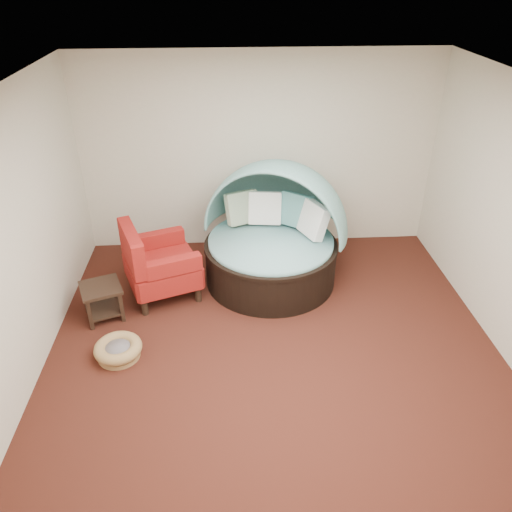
{
  "coord_description": "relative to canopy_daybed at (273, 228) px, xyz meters",
  "views": [
    {
      "loc": [
        -0.47,
        -4.25,
        3.76
      ],
      "look_at": [
        -0.16,
        0.6,
        0.86
      ],
      "focal_mm": 35.0,
      "sensor_mm": 36.0,
      "label": 1
    }
  ],
  "objects": [
    {
      "name": "floor",
      "position": [
        -0.12,
        -1.5,
        -0.74
      ],
      "size": [
        5.0,
        5.0,
        0.0
      ],
      "primitive_type": "plane",
      "color": "#4B1F15",
      "rests_on": "ground"
    },
    {
      "name": "wall_back",
      "position": [
        -0.12,
        1.0,
        0.66
      ],
      "size": [
        5.0,
        0.0,
        5.0
      ],
      "primitive_type": "plane",
      "rotation": [
        1.57,
        0.0,
        0.0
      ],
      "color": "beige",
      "rests_on": "floor"
    },
    {
      "name": "wall_front",
      "position": [
        -0.12,
        -4.0,
        0.66
      ],
      "size": [
        5.0,
        0.0,
        5.0
      ],
      "primitive_type": "plane",
      "rotation": [
        -1.57,
        0.0,
        0.0
      ],
      "color": "beige",
      "rests_on": "floor"
    },
    {
      "name": "wall_left",
      "position": [
        -2.62,
        -1.5,
        0.66
      ],
      "size": [
        0.0,
        5.0,
        5.0
      ],
      "primitive_type": "plane",
      "rotation": [
        1.57,
        0.0,
        1.57
      ],
      "color": "beige",
      "rests_on": "floor"
    },
    {
      "name": "ceiling",
      "position": [
        -0.12,
        -1.5,
        2.06
      ],
      "size": [
        5.0,
        5.0,
        0.0
      ],
      "primitive_type": "plane",
      "rotation": [
        3.14,
        0.0,
        0.0
      ],
      "color": "white",
      "rests_on": "wall_back"
    },
    {
      "name": "canopy_daybed",
      "position": [
        0.0,
        0.0,
        0.0
      ],
      "size": [
        2.29,
        2.26,
        1.6
      ],
      "rotation": [
        0.0,
        0.0,
        -0.38
      ],
      "color": "black",
      "rests_on": "floor"
    },
    {
      "name": "pet_basket",
      "position": [
        -1.83,
        -1.51,
        -0.64
      ],
      "size": [
        0.64,
        0.64,
        0.18
      ],
      "rotation": [
        0.0,
        0.0,
        0.25
      ],
      "color": "olive",
      "rests_on": "floor"
    },
    {
      "name": "red_armchair",
      "position": [
        -1.5,
        -0.34,
        -0.28
      ],
      "size": [
        1.1,
        1.1,
        1.01
      ],
      "rotation": [
        0.0,
        0.0,
        0.36
      ],
      "color": "black",
      "rests_on": "floor"
    },
    {
      "name": "side_table",
      "position": [
        -2.12,
        -0.78,
        -0.46
      ],
      "size": [
        0.59,
        0.59,
        0.44
      ],
      "rotation": [
        0.0,
        0.0,
        0.36
      ],
      "color": "black",
      "rests_on": "floor"
    }
  ]
}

